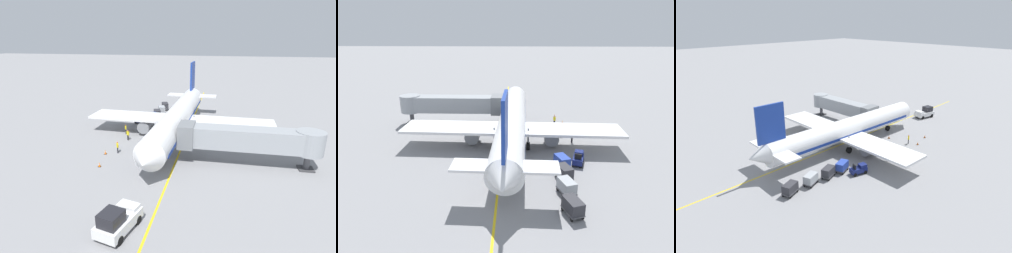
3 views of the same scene
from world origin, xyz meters
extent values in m
plane|color=gray|center=(0.00, 0.00, 0.00)|extent=(400.00, 400.00, 0.00)
cube|color=gold|center=(0.00, 0.00, 0.00)|extent=(0.24, 80.00, 0.01)
cylinder|color=white|center=(1.33, -1.36, 3.29)|extent=(4.79, 32.11, 3.70)
cube|color=#193899|center=(1.33, -1.36, 2.82)|extent=(4.74, 29.55, 0.44)
cone|color=white|center=(1.92, 15.84, 3.29)|extent=(3.71, 2.52, 3.63)
cone|color=white|center=(0.74, -18.74, 3.58)|extent=(3.24, 2.91, 3.14)
cube|color=black|center=(1.85, 14.04, 3.93)|extent=(2.81, 1.19, 0.60)
cube|color=white|center=(1.30, -2.35, 2.64)|extent=(30.16, 6.22, 0.36)
cylinder|color=gray|center=(-4.17, -1.37, 1.39)|extent=(2.11, 3.27, 2.00)
cylinder|color=gray|center=(6.82, -1.74, 1.39)|extent=(2.11, 3.27, 2.00)
cube|color=#193899|center=(0.82, -16.35, 7.88)|extent=(0.47, 4.41, 5.50)
cube|color=white|center=(0.83, -16.15, 3.84)|extent=(10.08, 2.94, 0.24)
cylinder|color=black|center=(1.71, 9.84, 0.55)|extent=(0.49, 1.11, 1.10)
cylinder|color=gray|center=(1.71, 9.84, 2.10)|extent=(0.24, 0.24, 2.00)
cylinder|color=black|center=(-1.04, -3.28, 0.55)|extent=(0.49, 1.11, 1.10)
cylinder|color=gray|center=(-1.04, -3.28, 2.10)|extent=(0.24, 0.24, 2.00)
cylinder|color=black|center=(3.56, -3.43, 0.55)|extent=(0.49, 1.11, 1.10)
cylinder|color=gray|center=(3.56, -3.43, 2.10)|extent=(0.24, 0.24, 2.00)
cube|color=#93999E|center=(-8.22, 7.51, 3.49)|extent=(15.60, 2.80, 2.60)
cube|color=slate|center=(-1.22, 7.51, 3.49)|extent=(2.00, 3.50, 2.99)
cylinder|color=#93999E|center=(-16.02, 7.51, 3.49)|extent=(3.36, 3.36, 2.86)
cylinder|color=#4C4C51|center=(-16.02, 7.51, 1.09)|extent=(0.70, 0.70, 2.19)
cube|color=#38383A|center=(-16.02, 7.51, 0.08)|extent=(1.80, 1.80, 0.16)
cube|color=silver|center=(2.34, 22.82, 0.85)|extent=(3.16, 4.79, 0.90)
cube|color=black|center=(2.57, 23.78, 1.85)|extent=(2.03, 2.18, 1.10)
cube|color=silver|center=(1.98, 21.32, 1.48)|extent=(2.07, 1.50, 0.36)
cylinder|color=black|center=(2.92, 21.21, 0.40)|extent=(0.53, 0.86, 0.80)
cylinder|color=black|center=(1.10, 21.64, 0.40)|extent=(0.53, 0.86, 0.80)
cylinder|color=black|center=(3.58, 23.99, 0.40)|extent=(0.53, 0.86, 0.80)
cylinder|color=black|center=(1.76, 24.42, 0.40)|extent=(0.53, 0.86, 0.80)
cube|color=navy|center=(9.52, -7.62, 0.63)|extent=(1.87, 2.74, 0.70)
cube|color=navy|center=(9.72, -6.96, 1.20)|extent=(1.28, 1.30, 0.44)
cube|color=black|center=(9.32, -8.28, 1.30)|extent=(0.85, 0.40, 0.64)
cylinder|color=black|center=(9.56, -7.50, 1.28)|extent=(0.15, 0.28, 0.54)
cylinder|color=black|center=(9.26, -6.63, 0.28)|extent=(0.35, 0.59, 0.56)
cylinder|color=black|center=(10.29, -6.94, 0.28)|extent=(0.35, 0.59, 0.56)
cylinder|color=black|center=(8.75, -8.30, 0.28)|extent=(0.35, 0.59, 0.56)
cylinder|color=black|center=(9.78, -8.61, 0.28)|extent=(0.35, 0.59, 0.56)
cube|color=#4C4C51|center=(7.34, -8.85, 0.42)|extent=(1.96, 2.51, 0.12)
cube|color=#233D9E|center=(7.34, -8.85, 1.03)|extent=(1.86, 2.38, 1.10)
cylinder|color=#4C4C51|center=(6.86, -7.48, 0.41)|extent=(0.30, 0.68, 0.07)
cylinder|color=black|center=(6.55, -8.26, 0.18)|extent=(0.23, 0.38, 0.36)
cylinder|color=black|center=(7.59, -7.89, 0.18)|extent=(0.23, 0.38, 0.36)
cylinder|color=black|center=(7.10, -9.81, 0.18)|extent=(0.23, 0.38, 0.36)
cylinder|color=black|center=(8.14, -9.44, 0.18)|extent=(0.23, 0.38, 0.36)
cube|color=#4C4C51|center=(7.19, -11.48, 0.42)|extent=(1.96, 2.51, 0.12)
cube|color=#2D2D33|center=(7.19, -11.48, 1.03)|extent=(1.86, 2.38, 1.10)
cylinder|color=#4C4C51|center=(6.70, -10.11, 0.41)|extent=(0.30, 0.68, 0.07)
cylinder|color=black|center=(6.39, -10.89, 0.18)|extent=(0.23, 0.38, 0.36)
cylinder|color=black|center=(7.43, -10.52, 0.18)|extent=(0.23, 0.38, 0.36)
cylinder|color=black|center=(6.94, -12.44, 0.18)|extent=(0.23, 0.38, 0.36)
cylinder|color=black|center=(7.98, -12.08, 0.18)|extent=(0.23, 0.38, 0.36)
cube|color=#4C4C51|center=(6.95, -14.54, 0.42)|extent=(1.96, 2.51, 0.12)
cube|color=#999EA3|center=(6.95, -14.54, 1.03)|extent=(1.86, 2.38, 1.10)
cylinder|color=#4C4C51|center=(6.46, -13.17, 0.41)|extent=(0.30, 0.68, 0.07)
cylinder|color=black|center=(6.15, -13.94, 0.18)|extent=(0.23, 0.38, 0.36)
cylinder|color=black|center=(7.19, -13.58, 0.18)|extent=(0.23, 0.38, 0.36)
cylinder|color=black|center=(6.70, -15.50, 0.18)|extent=(0.23, 0.38, 0.36)
cylinder|color=black|center=(7.74, -15.13, 0.18)|extent=(0.23, 0.38, 0.36)
cube|color=#4C4C51|center=(6.94, -17.96, 0.42)|extent=(1.96, 2.51, 0.12)
cube|color=#2D2D33|center=(6.94, -17.96, 1.03)|extent=(1.86, 2.38, 1.10)
cylinder|color=#4C4C51|center=(6.46, -16.60, 0.41)|extent=(0.30, 0.68, 0.07)
cylinder|color=black|center=(6.14, -17.37, 0.18)|extent=(0.23, 0.38, 0.36)
cylinder|color=black|center=(7.19, -17.00, 0.18)|extent=(0.23, 0.38, 0.36)
cylinder|color=black|center=(6.69, -18.93, 0.18)|extent=(0.23, 0.38, 0.36)
cylinder|color=black|center=(7.73, -18.56, 0.18)|extent=(0.23, 0.38, 0.36)
cylinder|color=#232328|center=(10.04, -0.83, 0.42)|extent=(0.15, 0.15, 0.85)
cylinder|color=#232328|center=(9.98, -0.64, 0.42)|extent=(0.15, 0.15, 0.85)
cube|color=yellow|center=(10.01, -0.74, 1.15)|extent=(0.35, 0.44, 0.60)
cylinder|color=yellow|center=(10.09, -0.98, 1.10)|extent=(0.16, 0.24, 0.57)
cylinder|color=yellow|center=(9.93, -0.50, 1.10)|extent=(0.16, 0.24, 0.57)
sphere|color=tan|center=(10.01, -0.74, 1.58)|extent=(0.22, 0.22, 0.22)
cube|color=red|center=(10.01, -0.74, 1.60)|extent=(0.16, 0.28, 0.10)
cylinder|color=#232328|center=(8.42, 7.18, 0.42)|extent=(0.15, 0.15, 0.85)
cylinder|color=#232328|center=(8.51, 7.01, 0.42)|extent=(0.15, 0.15, 0.85)
cube|color=yellow|center=(8.47, 7.10, 1.15)|extent=(0.40, 0.45, 0.60)
cylinder|color=yellow|center=(8.34, 7.31, 1.10)|extent=(0.19, 0.24, 0.57)
cylinder|color=yellow|center=(8.59, 6.88, 1.10)|extent=(0.19, 0.24, 0.57)
sphere|color=tan|center=(8.47, 7.10, 1.58)|extent=(0.22, 0.22, 0.22)
cube|color=red|center=(8.47, 7.10, 1.60)|extent=(0.20, 0.27, 0.10)
cylinder|color=#232328|center=(8.63, 2.03, 0.42)|extent=(0.15, 0.15, 0.85)
cylinder|color=#232328|center=(8.79, 1.91, 0.42)|extent=(0.15, 0.15, 0.85)
cube|color=yellow|center=(8.71, 1.97, 1.15)|extent=(0.45, 0.42, 0.60)
cylinder|color=yellow|center=(8.51, 2.12, 1.10)|extent=(0.23, 0.20, 0.57)
cylinder|color=yellow|center=(8.91, 1.83, 1.10)|extent=(0.23, 0.20, 0.57)
sphere|color=#997051|center=(8.71, 1.97, 1.58)|extent=(0.22, 0.22, 0.22)
cube|color=red|center=(8.71, 1.97, 1.60)|extent=(0.26, 0.22, 0.10)
cube|color=black|center=(9.97, 7.87, 0.02)|extent=(0.36, 0.36, 0.04)
cone|color=orange|center=(9.97, 7.87, 0.32)|extent=(0.30, 0.30, 0.55)
cylinder|color=white|center=(9.97, 7.87, 0.34)|extent=(0.21, 0.21, 0.06)
cube|color=black|center=(4.44, 6.66, 0.02)|extent=(0.36, 0.36, 0.04)
cone|color=orange|center=(4.44, 6.66, 0.32)|extent=(0.30, 0.30, 0.55)
cylinder|color=white|center=(4.44, 6.66, 0.34)|extent=(0.21, 0.21, 0.06)
cube|color=black|center=(9.12, 11.73, 0.02)|extent=(0.36, 0.36, 0.04)
cone|color=orange|center=(9.12, 11.73, 0.32)|extent=(0.30, 0.30, 0.55)
cylinder|color=white|center=(9.12, 11.73, 0.34)|extent=(0.21, 0.21, 0.06)
camera|label=1|loc=(-5.56, 41.57, 15.59)|focal=30.21mm
camera|label=2|loc=(1.61, -40.51, 16.18)|focal=31.45mm
camera|label=3|loc=(35.89, -37.24, 21.86)|focal=32.35mm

